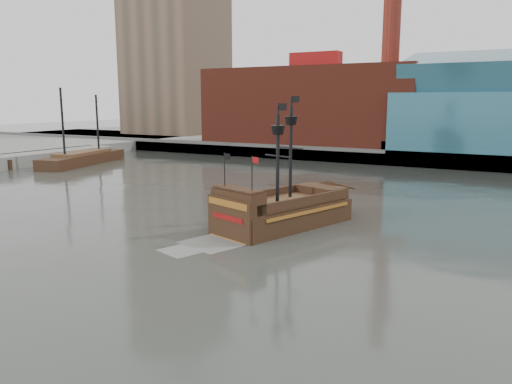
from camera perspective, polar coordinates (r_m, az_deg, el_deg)
The scene contains 7 objects.
ground at distance 28.80m, azimuth -8.57°, elevation -11.43°, with size 400.00×400.00×0.00m, color #2B2E28.
promenade_far at distance 114.66m, azimuth 20.79°, elevation 4.85°, with size 220.00×60.00×2.00m, color slate.
seawall at distance 85.68m, azimuth 17.84°, elevation 3.59°, with size 220.00×1.00×2.60m, color #4C4C49.
pier at distance 90.85m, azimuth -26.37°, elevation 3.18°, with size 6.00×40.00×2.00m, color slate.
skyline at distance 107.13m, azimuth 23.88°, elevation 16.96°, with size 149.00×45.00×62.00m.
pirate_ship at distance 42.87m, azimuth 3.03°, elevation -2.55°, with size 9.39×16.56×11.89m.
docked_vessel at distance 90.20m, azimuth -19.14°, elevation 3.54°, with size 9.04×20.09×13.33m.
Camera 1 is at (16.54, -21.05, 10.62)m, focal length 35.00 mm.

